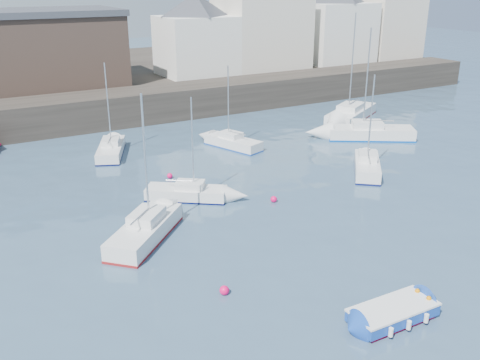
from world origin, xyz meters
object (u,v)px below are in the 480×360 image
sailboat_g (351,114)px  buoy_mid (274,202)px  sailboat_a (145,230)px  sailboat_b (187,193)px  sailboat_h (111,149)px  sailboat_f (233,142)px  sailboat_d (370,132)px  buoy_near (224,294)px  sailboat_c (367,166)px  buoy_far (170,178)px  blue_dinghy (393,313)px

sailboat_g → buoy_mid: (-18.23, -13.94, -0.58)m
sailboat_a → sailboat_b: 5.91m
sailboat_h → sailboat_g: bearing=-1.5°
sailboat_a → sailboat_f: (12.18, 12.30, -0.08)m
buoy_mid → sailboat_h: bearing=112.7°
sailboat_a → sailboat_d: sailboat_d is taller
sailboat_a → sailboat_f: 17.31m
buoy_near → sailboat_f: bearing=60.2°
sailboat_a → sailboat_c: sailboat_a is taller
sailboat_f → buoy_far: (-7.40, -4.17, -0.47)m
sailboat_f → buoy_near: 22.12m
sailboat_f → sailboat_h: size_ratio=0.93×
sailboat_h → sailboat_d: bearing=-17.7°
sailboat_b → sailboat_d: size_ratio=0.70×
blue_dinghy → sailboat_d: (17.74, 20.77, 0.17)m
sailboat_d → buoy_far: 19.25m
blue_dinghy → buoy_near: size_ratio=8.70×
sailboat_d → sailboat_b: bearing=-166.8°
sailboat_d → buoy_near: sailboat_d is taller
sailboat_g → buoy_mid: bearing=-142.6°
sailboat_c → sailboat_f: sailboat_c is taller
sailboat_h → buoy_mid: bearing=-67.3°
sailboat_g → sailboat_a: bearing=-151.3°
sailboat_g → buoy_mid: sailboat_g is taller
blue_dinghy → sailboat_f: size_ratio=0.57×
sailboat_g → sailboat_h: 24.32m
sailboat_d → sailboat_g: 6.87m
sailboat_a → sailboat_h: size_ratio=1.09×
sailboat_a → sailboat_c: (17.70, 2.12, -0.02)m
buoy_far → buoy_near: bearing=-103.5°
blue_dinghy → sailboat_d: bearing=49.5°
sailboat_b → buoy_near: size_ratio=15.08×
sailboat_c → buoy_near: bearing=-151.4°
sailboat_d → buoy_far: bearing=-178.3°
blue_dinghy → sailboat_f: sailboat_f is taller
sailboat_f → buoy_near: sailboat_f is taller
buoy_far → sailboat_h: bearing=105.3°
sailboat_g → sailboat_h: sailboat_g is taller
sailboat_c → buoy_near: size_ratio=16.00×
blue_dinghy → sailboat_a: size_ratio=0.49×
sailboat_c → buoy_mid: sailboat_c is taller
sailboat_a → sailboat_f: sailboat_a is taller
sailboat_a → buoy_near: bearing=-80.3°
sailboat_b → buoy_mid: bearing=-34.8°
sailboat_a → sailboat_d: size_ratio=0.83×
sailboat_c → sailboat_d: sailboat_d is taller
sailboat_d → sailboat_f: bearing=163.0°
sailboat_c → buoy_near: 18.83m
sailboat_h → blue_dinghy: bearing=-82.7°
blue_dinghy → buoy_mid: blue_dinghy is taller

